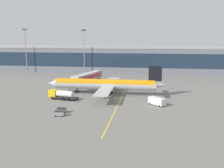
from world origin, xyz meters
name	(u,v)px	position (x,y,z in m)	size (l,w,h in m)	color
ground_plane	(119,98)	(0.00, 0.00, 0.00)	(700.00, 700.00, 0.00)	slate
apron_lead_in_line	(122,97)	(0.81, 2.00, 0.00)	(0.30, 80.00, 0.01)	yellow
terminal_building	(125,59)	(-3.93, 67.53, 7.83)	(181.33, 18.16, 15.62)	slate
main_airliner	(106,84)	(-5.80, 5.40, 3.93)	(45.87, 36.45, 11.31)	#B2B7BC
jet_bridge	(89,77)	(-15.04, 16.85, 4.94)	(9.21, 21.79, 6.63)	#B2B7BC
fuel_tanker	(61,95)	(-20.07, -4.66, 1.75)	(11.08, 4.45, 3.25)	#232326
lavatory_truck	(157,101)	(13.39, -7.82, 1.42)	(5.82, 5.63, 2.50)	white
baggage_cart_0	(59,113)	(-14.31, -23.25, 0.78)	(2.84, 1.95, 1.48)	gray
baggage_cart_1	(62,110)	(-14.76, -20.08, 0.78)	(2.84, 1.95, 1.48)	#595B60
apron_light_mast_1	(84,49)	(-26.67, 55.57, 14.82)	(2.80, 0.50, 25.61)	gray
apron_light_mast_2	(26,48)	(-62.22, 55.57, 15.10)	(2.80, 0.50, 26.15)	gray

